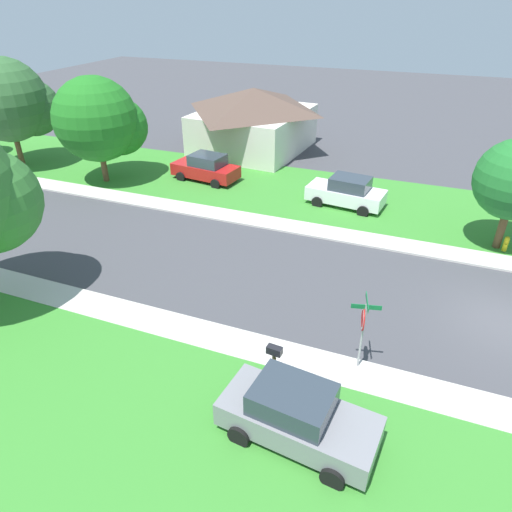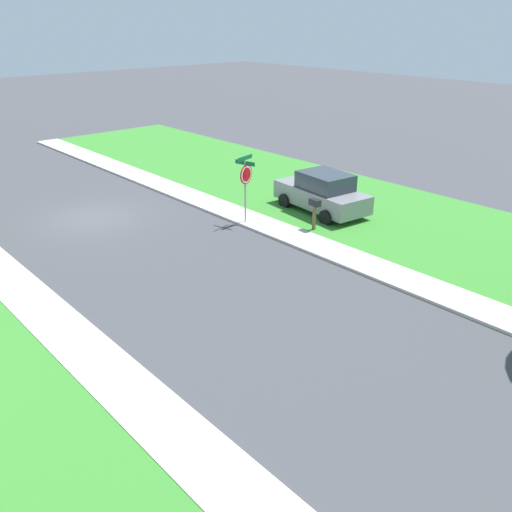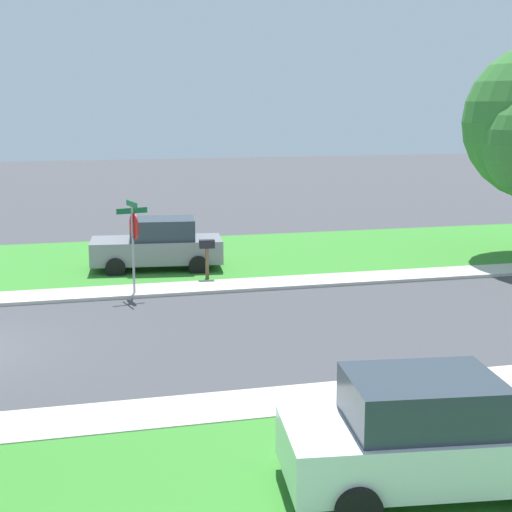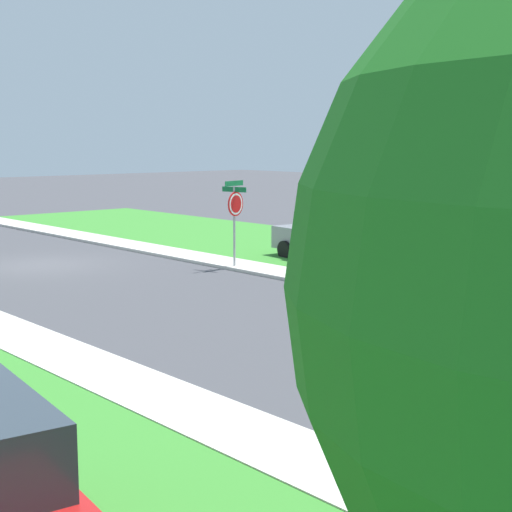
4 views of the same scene
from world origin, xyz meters
The scene contains 6 objects.
sidewalk_west centered at (-4.70, 12.00, 0.05)m, with size 1.40×56.00×0.10m, color beige.
lawn_west centered at (-9.40, 12.00, 0.04)m, with size 8.00×56.00×0.08m, color #38842D.
stop_sign_far_corner centered at (-4.33, 4.75, 1.89)m, with size 0.90×0.90×2.77m.
car_white_behind_trees centered at (8.39, 7.74, 0.87)m, with size 2.43×4.49×1.76m.
car_grey_across_road centered at (-7.63, 5.84, 0.87)m, with size 2.39×4.47×1.76m.
mailbox centered at (-5.75, 7.14, 1.01)m, with size 0.28×0.50×1.31m.
Camera 3 is at (17.79, 2.81, 5.52)m, focal length 54.50 mm.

